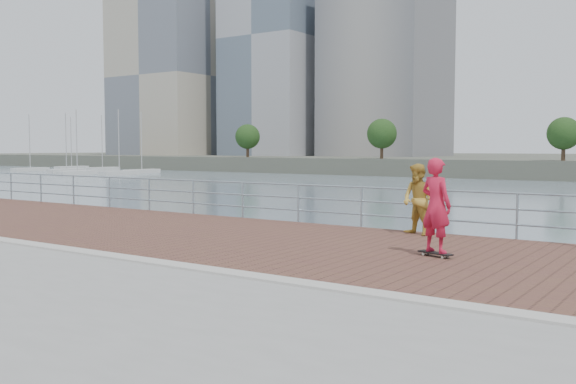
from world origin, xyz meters
The scene contains 7 objects.
brick_lane centered at (0.00, 3.60, 0.01)m, with size 40.00×6.80×0.02m, color brown.
curb centered at (0.00, 0.00, 0.03)m, with size 40.00×0.40×0.06m, color #B7B5AD.
guardrail centered at (0.00, 7.00, 0.69)m, with size 39.06×0.06×1.13m.
skateboard centered at (2.41, 3.64, 0.09)m, with size 0.78×0.42×0.09m.
skateboarder centered at (2.41, 3.64, 1.04)m, with size 0.68×0.45×1.87m, color red.
bystander centered at (0.87, 6.38, 0.90)m, with size 0.85×0.66×1.75m, color gold.
marina centered at (-81.11, 60.37, -1.55)m, with size 27.93×20.67×9.83m.
Camera 1 is at (7.13, -8.34, 2.18)m, focal length 40.00 mm.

